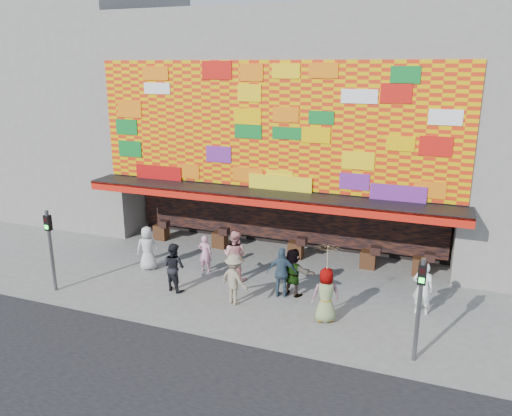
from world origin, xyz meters
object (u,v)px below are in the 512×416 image
at_px(signal_right, 420,298).
at_px(ped_f, 293,272).
at_px(ped_d, 235,279).
at_px(ped_h, 423,288).
at_px(signal_left, 50,241).
at_px(ped_g, 326,295).
at_px(ped_e, 282,273).
at_px(ped_b, 205,254).
at_px(ped_a, 148,248).
at_px(parasol, 327,258).
at_px(ped_i, 235,255).
at_px(ped_c, 174,267).

distance_m(signal_right, ped_f, 5.17).
height_order(ped_d, ped_h, same).
bearing_deg(signal_left, ped_g, 7.49).
distance_m(signal_right, ped_e, 5.31).
bearing_deg(ped_g, ped_d, -24.37).
bearing_deg(ped_h, ped_g, 31.81).
bearing_deg(ped_b, ped_d, 131.14).
xyz_separation_m(signal_right, ped_h, (0.01, 2.87, -0.97)).
bearing_deg(ped_f, ped_g, 152.64).
bearing_deg(signal_left, ped_d, 11.74).
xyz_separation_m(ped_a, parasol, (7.52, -1.60, 1.25)).
height_order(ped_e, ped_i, ped_i).
bearing_deg(ped_e, ped_h, 174.05).
bearing_deg(ped_b, ped_e, 159.22).
relative_size(ped_d, ped_i, 0.93).
bearing_deg(ped_b, signal_right, 152.40).
distance_m(ped_d, ped_i, 2.02).
height_order(signal_right, parasol, signal_right).
height_order(ped_a, ped_b, ped_a).
distance_m(ped_a, ped_c, 2.32).
distance_m(ped_b, ped_h, 8.12).
relative_size(signal_right, ped_g, 1.68).
bearing_deg(ped_i, ped_b, -6.48).
xyz_separation_m(signal_left, ped_d, (6.46, 1.34, -0.97)).
bearing_deg(parasol, ped_b, 157.64).
relative_size(signal_right, ped_f, 1.74).
relative_size(ped_f, ped_h, 0.96).
bearing_deg(parasol, ped_a, 168.02).
distance_m(ped_f, parasol, 2.43).
xyz_separation_m(ped_f, ped_h, (4.31, 0.18, 0.03)).
bearing_deg(ped_i, ped_g, 157.16).
height_order(ped_e, ped_f, ped_e).
height_order(ped_d, ped_f, ped_d).
height_order(ped_c, ped_g, ped_g).
bearing_deg(ped_d, ped_a, 3.51).
relative_size(ped_c, ped_h, 0.99).
xyz_separation_m(ped_b, ped_g, (5.29, -2.18, 0.14)).
bearing_deg(ped_g, signal_right, 132.84).
bearing_deg(ped_i, parasol, 157.16).
relative_size(ped_e, ped_g, 1.01).
xyz_separation_m(signal_right, ped_f, (-4.30, 2.69, -1.00)).
relative_size(ped_e, ped_i, 0.94).
xyz_separation_m(signal_left, ped_g, (9.60, 1.26, -0.97)).
height_order(ped_a, ped_c, ped_c).
distance_m(ped_a, ped_i, 3.61).
height_order(ped_a, ped_g, ped_g).
relative_size(ped_a, ped_c, 1.00).
bearing_deg(ped_g, ped_c, -26.00).
relative_size(ped_a, ped_h, 0.99).
height_order(signal_left, signal_right, same).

